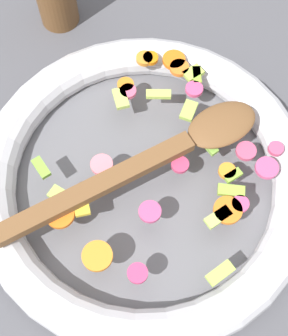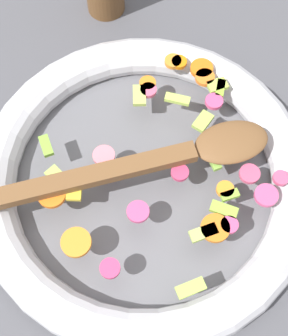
% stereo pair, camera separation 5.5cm
% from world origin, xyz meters
% --- Properties ---
extents(ground_plane, '(4.00, 4.00, 0.00)m').
position_xyz_m(ground_plane, '(0.00, 0.00, 0.00)').
color(ground_plane, '#4C4C51').
extents(skillet, '(0.42, 0.42, 0.05)m').
position_xyz_m(skillet, '(0.00, 0.00, 0.02)').
color(skillet, slate).
rests_on(skillet, ground_plane).
extents(chopped_vegetables, '(0.31, 0.30, 0.01)m').
position_xyz_m(chopped_vegetables, '(0.02, -0.03, 0.05)').
color(chopped_vegetables, orange).
rests_on(chopped_vegetables, skillet).
extents(wooden_spoon, '(0.21, 0.31, 0.01)m').
position_xyz_m(wooden_spoon, '(0.01, -0.02, 0.06)').
color(wooden_spoon, brown).
rests_on(wooden_spoon, chopped_vegetables).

